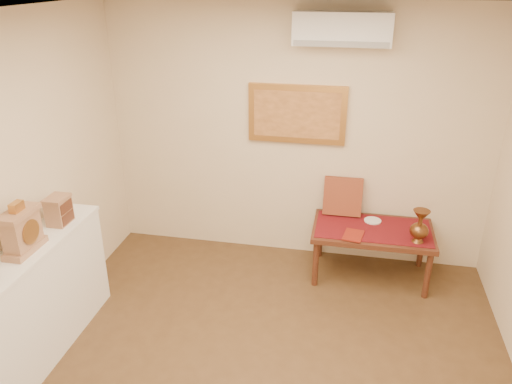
% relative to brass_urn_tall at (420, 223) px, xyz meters
% --- Properties ---
extents(ceiling, '(4.50, 4.50, 0.00)m').
position_rel_brass_urn_tall_xyz_m(ceiling, '(-1.26, -1.69, 1.94)').
color(ceiling, silver).
rests_on(ceiling, ground).
extents(wall_back, '(4.00, 0.02, 2.70)m').
position_rel_brass_urn_tall_xyz_m(wall_back, '(-1.26, 0.56, 0.59)').
color(wall_back, beige).
rests_on(wall_back, ground).
extents(table_cloth, '(1.14, 0.59, 0.01)m').
position_rel_brass_urn_tall_xyz_m(table_cloth, '(-0.41, 0.19, -0.21)').
color(table_cloth, maroon).
rests_on(table_cloth, low_table).
extents(brass_urn_tall, '(0.18, 0.18, 0.40)m').
position_rel_brass_urn_tall_xyz_m(brass_urn_tall, '(0.00, 0.00, 0.00)').
color(brass_urn_tall, brown).
rests_on(brass_urn_tall, table_cloth).
extents(plate, '(0.18, 0.18, 0.01)m').
position_rel_brass_urn_tall_xyz_m(plate, '(-0.42, 0.35, -0.20)').
color(plate, silver).
rests_on(plate, table_cloth).
extents(menu, '(0.22, 0.28, 0.01)m').
position_rel_brass_urn_tall_xyz_m(menu, '(-0.61, -0.01, -0.20)').
color(menu, maroon).
rests_on(menu, table_cloth).
extents(cushion, '(0.40, 0.18, 0.41)m').
position_rel_brass_urn_tall_xyz_m(cushion, '(-0.74, 0.47, -0.00)').
color(cushion, maroon).
rests_on(cushion, table_cloth).
extents(display_ledge, '(0.37, 2.02, 0.98)m').
position_rel_brass_urn_tall_xyz_m(display_ledge, '(-3.09, -1.69, -0.27)').
color(display_ledge, white).
rests_on(display_ledge, floor).
extents(mantel_clock, '(0.17, 0.36, 0.41)m').
position_rel_brass_urn_tall_xyz_m(mantel_clock, '(-3.07, -1.52, 0.40)').
color(mantel_clock, '#A87856').
rests_on(mantel_clock, display_ledge).
extents(wooden_chest, '(0.16, 0.21, 0.24)m').
position_rel_brass_urn_tall_xyz_m(wooden_chest, '(-3.06, -1.05, 0.34)').
color(wooden_chest, '#A87856').
rests_on(wooden_chest, display_ledge).
extents(low_table, '(1.20, 0.70, 0.55)m').
position_rel_brass_urn_tall_xyz_m(low_table, '(-0.41, 0.19, -0.27)').
color(low_table, '#512718').
rests_on(low_table, floor).
extents(painting, '(1.00, 0.06, 0.60)m').
position_rel_brass_urn_tall_xyz_m(painting, '(-1.26, 0.54, 0.84)').
color(painting, '#BD823C').
rests_on(painting, wall_back).
extents(ac_unit, '(0.90, 0.25, 0.30)m').
position_rel_brass_urn_tall_xyz_m(ac_unit, '(-0.86, 0.43, 1.69)').
color(ac_unit, white).
rests_on(ac_unit, wall_back).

